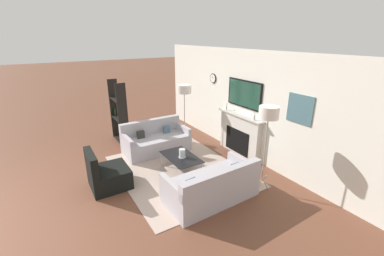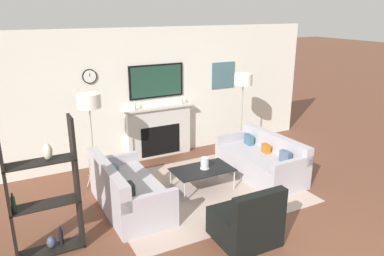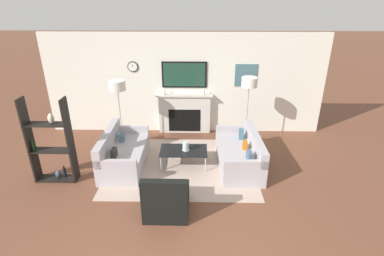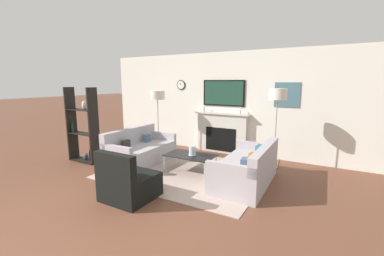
% 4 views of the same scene
% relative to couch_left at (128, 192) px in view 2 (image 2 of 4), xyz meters
% --- Properties ---
extents(fireplace_wall, '(7.46, 0.28, 2.70)m').
position_rel_couch_left_xyz_m(fireplace_wall, '(1.33, 1.93, 0.95)').
color(fireplace_wall, silver).
rests_on(fireplace_wall, ground_plane).
extents(area_rug, '(3.25, 2.63, 0.01)m').
position_rel_couch_left_xyz_m(area_rug, '(1.32, 0.00, -0.28)').
color(area_rug, '#B69E8F').
rests_on(area_rug, ground_plane).
extents(couch_left, '(0.87, 1.74, 0.82)m').
position_rel_couch_left_xyz_m(couch_left, '(0.00, 0.00, 0.00)').
color(couch_left, '#AEA9B0').
rests_on(couch_left, ground_plane).
extents(couch_right, '(0.92, 1.79, 0.77)m').
position_rel_couch_left_xyz_m(couch_right, '(2.64, 0.00, -0.00)').
color(couch_right, '#AEA9B0').
rests_on(couch_right, ground_plane).
extents(armchair, '(0.78, 0.78, 0.85)m').
position_rel_couch_left_xyz_m(armchair, '(1.14, -1.60, -0.01)').
color(armchair, black).
rests_on(armchair, ground_plane).
extents(coffee_table, '(1.05, 0.63, 0.38)m').
position_rel_couch_left_xyz_m(coffee_table, '(1.37, 0.03, 0.07)').
color(coffee_table, black).
rests_on(coffee_table, ground_plane).
extents(hurricane_candle, '(0.16, 0.16, 0.20)m').
position_rel_couch_left_xyz_m(hurricane_candle, '(1.42, 0.04, 0.19)').
color(hurricane_candle, silver).
rests_on(hurricane_candle, coffee_table).
extents(floor_lamp_left, '(0.40, 0.40, 1.69)m').
position_rel_couch_left_xyz_m(floor_lamp_left, '(-0.25, 1.06, 1.25)').
color(floor_lamp_left, '#9E998E').
rests_on(floor_lamp_left, ground_plane).
extents(floor_lamp_right, '(0.37, 0.37, 1.79)m').
position_rel_couch_left_xyz_m(floor_lamp_right, '(2.90, 1.06, 1.34)').
color(floor_lamp_right, '#9E998E').
rests_on(floor_lamp_right, ground_plane).
extents(shelf_unit, '(0.85, 0.28, 1.80)m').
position_rel_couch_left_xyz_m(shelf_unit, '(-1.25, -0.59, 0.55)').
color(shelf_unit, black).
rests_on(shelf_unit, ground_plane).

